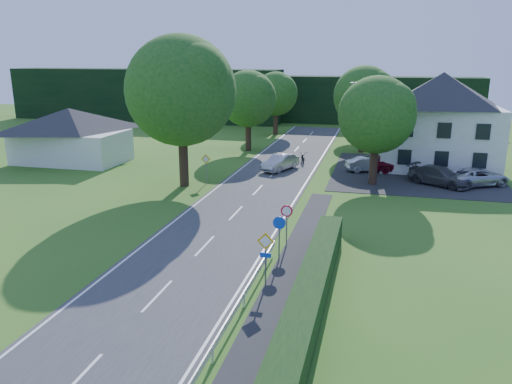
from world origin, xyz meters
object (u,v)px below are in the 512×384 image
(parked_car_grey, at_px, (440,176))
(parasol, at_px, (382,156))
(motorcycle, at_px, (303,157))
(parked_car_silver_a, at_px, (369,164))
(parked_car_red, at_px, (400,163))
(streetlight, at_px, (371,126))
(parked_car_silver_b, at_px, (478,177))
(moving_car, at_px, (280,162))

(parked_car_grey, relative_size, parasol, 2.10)
(motorcycle, relative_size, parked_car_silver_a, 0.54)
(parked_car_silver_a, bearing_deg, motorcycle, 52.53)
(motorcycle, bearing_deg, parked_car_red, -26.19)
(streetlight, height_order, parked_car_silver_a, streetlight)
(parked_car_silver_a, height_order, parked_car_grey, parked_car_grey)
(parked_car_grey, bearing_deg, parked_car_silver_b, -45.78)
(parked_car_silver_a, relative_size, parked_car_grey, 0.79)
(parked_car_grey, xyz_separation_m, parked_car_silver_b, (2.91, 0.56, -0.03))
(parked_car_grey, xyz_separation_m, parasol, (-4.48, 5.45, 0.35))
(moving_car, distance_m, parked_car_grey, 13.52)
(moving_car, xyz_separation_m, parked_car_red, (10.37, 1.84, 0.13))
(parked_car_silver_a, xyz_separation_m, parked_car_grey, (5.61, -3.53, 0.08))
(motorcycle, bearing_deg, parked_car_grey, -40.44)
(parked_car_silver_a, distance_m, parasol, 2.26)
(parked_car_grey, relative_size, parked_car_silver_b, 1.00)
(parked_car_silver_b, bearing_deg, parasol, 28.46)
(streetlight, relative_size, motorcycle, 3.71)
(streetlight, bearing_deg, motorcycle, 142.26)
(moving_car, height_order, motorcycle, moving_car)
(parked_car_red, relative_size, parked_car_grey, 0.98)
(streetlight, xyz_separation_m, parked_car_silver_b, (8.50, -0.38, -3.73))
(moving_car, relative_size, parasol, 1.79)
(streetlight, xyz_separation_m, parked_car_red, (2.61, 3.00, -3.58))
(parked_car_red, height_order, parked_car_silver_b, parked_car_red)
(streetlight, bearing_deg, parasol, 76.25)
(streetlight, bearing_deg, parked_car_grey, -9.50)
(streetlight, distance_m, parked_car_red, 5.35)
(motorcycle, relative_size, parked_car_silver_b, 0.43)
(parked_car_silver_a, bearing_deg, parked_car_red, -98.85)
(parked_car_red, relative_size, parked_car_silver_b, 0.99)
(motorcycle, distance_m, parked_car_red, 9.07)
(moving_car, height_order, parasol, parasol)
(moving_car, bearing_deg, motorcycle, 89.54)
(motorcycle, bearing_deg, streetlight, -52.17)
(streetlight, xyz_separation_m, parked_car_silver_a, (-0.02, 2.59, -3.77))
(parked_car_red, xyz_separation_m, parked_car_silver_b, (5.89, -3.38, -0.15))
(motorcycle, height_order, parasol, parasol)
(parasol, bearing_deg, parked_car_grey, -50.54)
(streetlight, bearing_deg, parked_car_red, 48.99)
(moving_car, bearing_deg, parked_car_silver_b, 16.28)
(motorcycle, distance_m, parked_car_silver_a, 6.64)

